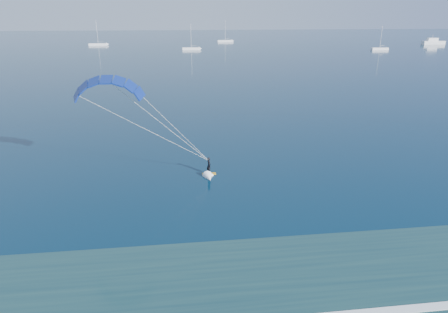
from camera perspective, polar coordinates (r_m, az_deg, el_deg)
kitesurfer_rig at (r=41.05m, az=-8.84°, el=4.60°), size 14.88×7.94×13.42m
motor_yacht at (r=276.21m, az=27.69°, el=14.30°), size 13.43×3.58×5.76m
sailboat_1 at (r=248.69m, az=-17.53°, el=15.04°), size 10.49×2.40×13.90m
sailboat_2 at (r=209.89m, az=-4.69°, el=15.13°), size 9.06×2.40×12.53m
sailboat_3 at (r=267.87m, az=0.17°, el=16.20°), size 9.90×2.40×13.30m
sailboat_4 at (r=222.47m, az=21.35°, el=14.15°), size 8.58×2.40×11.64m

